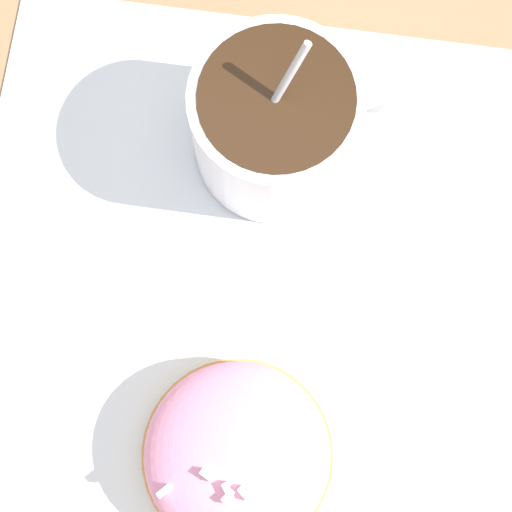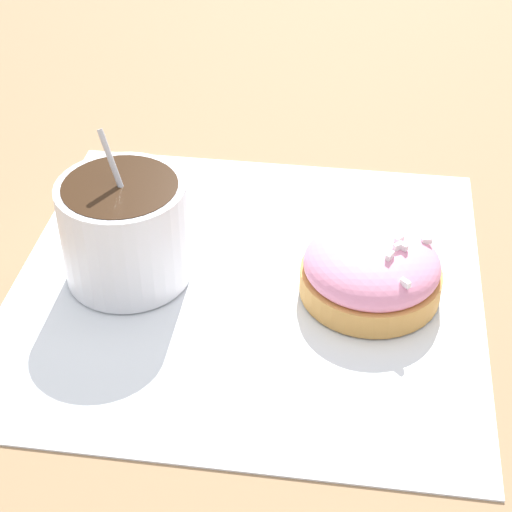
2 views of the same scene
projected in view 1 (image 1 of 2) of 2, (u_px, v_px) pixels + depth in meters
The scene contains 4 objects.
ground_plane at pixel (257, 296), 0.47m from camera, with size 3.00×3.00×0.00m, color #93704C.
paper_napkin at pixel (257, 295), 0.47m from camera, with size 0.36×0.36×0.00m.
coffee_cup at pixel (278, 122), 0.44m from camera, with size 0.09×0.11×0.11m.
frosted_pastry at pixel (237, 455), 0.43m from camera, with size 0.10×0.10×0.04m.
Camera 1 is at (-0.07, -0.02, 0.46)m, focal length 60.00 mm.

